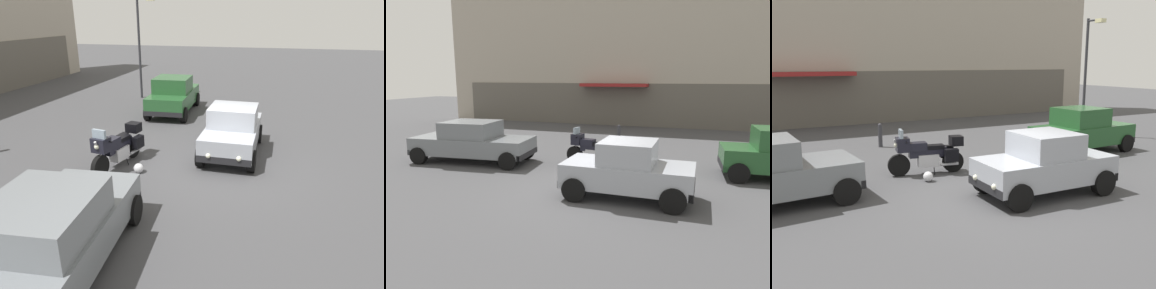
# 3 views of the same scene
# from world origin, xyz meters

# --- Properties ---
(ground_plane) EXTENTS (80.00, 80.00, 0.00)m
(ground_plane) POSITION_xyz_m (0.00, 0.00, 0.00)
(ground_plane) COLOR #424244
(building_facade_rear) EXTENTS (30.63, 3.40, 10.82)m
(building_facade_rear) POSITION_xyz_m (-0.00, 15.05, 5.36)
(building_facade_rear) COLOR #A89E8E
(building_facade_rear) RESTS_ON ground
(motorcycle) EXTENTS (2.25, 0.94, 1.36)m
(motorcycle) POSITION_xyz_m (-0.76, 2.91, 0.62)
(motorcycle) COLOR black
(motorcycle) RESTS_ON ground
(helmet) EXTENTS (0.28, 0.28, 0.28)m
(helmet) POSITION_xyz_m (-1.07, 2.17, 0.14)
(helmet) COLOR silver
(helmet) RESTS_ON ground
(car_sedan_far) EXTENTS (4.69, 2.29, 1.56)m
(car_sedan_far) POSITION_xyz_m (-5.35, 1.95, 0.78)
(car_sedan_far) COLOR slate
(car_sedan_far) RESTS_ON ground
(car_compact_side) EXTENTS (3.49, 1.73, 1.56)m
(car_compact_side) POSITION_xyz_m (1.05, -0.19, 0.77)
(car_compact_side) COLOR #9EA3AD
(car_compact_side) RESTS_ON ground
(bollard_curbside) EXTENTS (0.16, 0.16, 0.93)m
(bollard_curbside) POSITION_xyz_m (-0.89, 7.41, 0.49)
(bollard_curbside) COLOR #333338
(bollard_curbside) RESTS_ON ground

